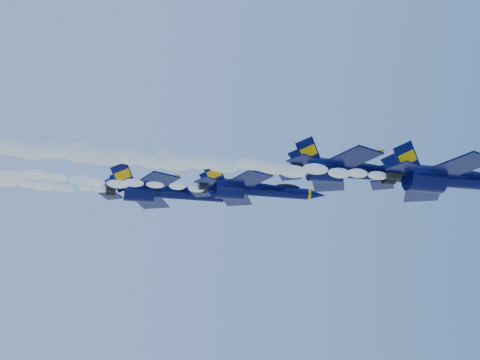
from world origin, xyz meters
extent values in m
ellipsoid|color=#060839|center=(12.83, -12.12, 148.85)|extent=(1.74, 3.01, 7.14)
cube|color=#060839|center=(14.84, -16.58, 148.90)|extent=(5.98, 7.09, 0.20)
cube|color=#060839|center=(14.84, -7.66, 148.90)|extent=(5.98, 7.09, 0.20)
cube|color=#FFAF00|center=(16.40, -16.58, 149.02)|extent=(2.69, 5.58, 0.11)
cube|color=#FFAF00|center=(16.40, -7.66, 149.02)|extent=(2.69, 5.58, 0.11)
cube|color=#060839|center=(10.38, -13.29, 150.58)|extent=(3.63, 1.15, 3.91)
cube|color=#060839|center=(10.38, -10.94, 150.58)|extent=(3.63, 1.15, 3.91)
cylinder|color=black|center=(8.93, -12.84, 148.79)|extent=(1.34, 1.23, 1.23)
cylinder|color=black|center=(8.93, -11.39, 148.79)|extent=(1.34, 1.23, 1.23)
cube|color=#FFAF00|center=(16.51, -12.12, 149.77)|extent=(12.27, 0.39, 0.09)
ellipsoid|color=white|center=(-8.87, -12.12, 148.58)|extent=(34.48, 2.02, 1.82)
cylinder|color=#060839|center=(11.88, -2.40, 152.94)|extent=(9.96, 1.66, 1.66)
ellipsoid|color=#060839|center=(4.90, -2.40, 152.89)|extent=(1.73, 2.99, 7.08)
cone|color=#060839|center=(18.30, -2.40, 152.94)|extent=(2.88, 1.66, 1.66)
cylinder|color=#FFAF00|center=(16.97, -2.40, 152.94)|extent=(0.39, 1.73, 1.73)
ellipsoid|color=black|center=(13.76, -2.40, 153.77)|extent=(3.98, 1.30, 1.10)
cube|color=#FFAF00|center=(13.76, -2.40, 153.44)|extent=(4.65, 1.11, 0.20)
cube|color=#060839|center=(6.90, -6.83, 152.94)|extent=(5.93, 7.03, 0.20)
cube|color=#060839|center=(6.90, 2.02, 152.94)|extent=(5.93, 7.03, 0.20)
cube|color=#FFAF00|center=(8.45, -6.83, 153.05)|extent=(2.67, 5.54, 0.11)
cube|color=#FFAF00|center=(8.45, 2.02, 153.05)|extent=(2.67, 5.54, 0.11)
cube|color=#060839|center=(2.47, -3.57, 154.60)|extent=(3.61, 1.14, 3.88)
cube|color=#060839|center=(2.47, -1.24, 154.60)|extent=(3.61, 1.14, 3.88)
cylinder|color=black|center=(1.03, -3.12, 152.83)|extent=(1.33, 1.22, 1.22)
cylinder|color=black|center=(1.03, -1.68, 152.83)|extent=(1.33, 1.22, 1.22)
cube|color=#FFAF00|center=(8.56, -2.40, 153.80)|extent=(12.18, 0.39, 0.09)
ellipsoid|color=white|center=(-16.76, -2.40, 152.62)|extent=(34.48, 2.00, 1.80)
cylinder|color=#060839|center=(1.06, 6.76, 152.90)|extent=(9.04, 1.51, 1.51)
ellipsoid|color=#060839|center=(-5.27, 6.76, 152.85)|extent=(1.57, 2.71, 6.43)
cone|color=#060839|center=(6.89, 6.76, 152.90)|extent=(2.61, 1.51, 1.51)
cylinder|color=#FFAF00|center=(5.68, 6.76, 152.90)|extent=(0.35, 1.57, 1.57)
ellipsoid|color=black|center=(2.77, 6.76, 153.66)|extent=(3.62, 1.18, 0.99)
cube|color=#FFAF00|center=(2.77, 6.76, 153.35)|extent=(4.22, 1.00, 0.18)
cube|color=#060839|center=(-3.46, 2.74, 152.90)|extent=(5.38, 6.38, 0.18)
cube|color=#060839|center=(-3.46, 10.77, 152.90)|extent=(5.38, 6.38, 0.18)
cube|color=#FFAF00|center=(-2.05, 2.74, 153.00)|extent=(2.42, 5.03, 0.10)
cube|color=#FFAF00|center=(-2.05, 10.77, 153.00)|extent=(2.42, 5.03, 0.10)
cube|color=#060839|center=(-7.48, 5.70, 154.41)|extent=(3.27, 1.03, 3.52)
cube|color=#060839|center=(-7.48, 7.81, 154.41)|extent=(3.27, 1.03, 3.52)
cylinder|color=black|center=(-8.78, 6.10, 152.80)|extent=(1.21, 1.10, 1.10)
cylinder|color=black|center=(-8.78, 7.41, 152.80)|extent=(1.21, 1.10, 1.10)
cube|color=#FFAF00|center=(-1.95, 6.76, 153.69)|extent=(11.05, 0.35, 0.08)
ellipsoid|color=white|center=(-26.52, 6.76, 152.59)|extent=(34.48, 1.82, 1.64)
cylinder|color=#060839|center=(-9.61, 14.05, 154.27)|extent=(10.01, 1.67, 1.67)
ellipsoid|color=#060839|center=(-16.61, 14.05, 154.21)|extent=(1.73, 3.00, 7.12)
cone|color=#060839|center=(-3.16, 14.05, 154.27)|extent=(2.89, 1.67, 1.67)
cylinder|color=#FFAF00|center=(-4.49, 14.05, 154.27)|extent=(0.39, 1.73, 1.73)
ellipsoid|color=black|center=(-7.72, 14.05, 155.10)|extent=(4.00, 1.30, 1.10)
cube|color=#FFAF00|center=(-7.72, 14.05, 154.77)|extent=(4.67, 1.11, 0.20)
cube|color=#060839|center=(-14.61, 9.61, 154.27)|extent=(5.96, 7.07, 0.20)
cube|color=#060839|center=(-14.61, 18.50, 154.27)|extent=(5.96, 7.07, 0.20)
cube|color=#FFAF00|center=(-13.06, 9.61, 154.38)|extent=(2.68, 5.57, 0.11)
cube|color=#FFAF00|center=(-13.06, 18.50, 154.38)|extent=(2.68, 5.57, 0.11)
cube|color=#060839|center=(-19.06, 12.89, 155.94)|extent=(3.62, 1.14, 3.90)
cube|color=#060839|center=(-19.06, 15.22, 155.94)|extent=(3.62, 1.14, 3.90)
cylinder|color=black|center=(-20.50, 13.33, 154.16)|extent=(1.33, 1.22, 1.22)
cylinder|color=black|center=(-20.50, 14.78, 154.16)|extent=(1.33, 1.22, 1.22)
cube|color=#FFAF00|center=(-12.94, 14.05, 155.13)|extent=(12.23, 0.39, 0.09)
camera|label=1|loc=(-21.53, -74.79, 123.20)|focal=50.00mm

